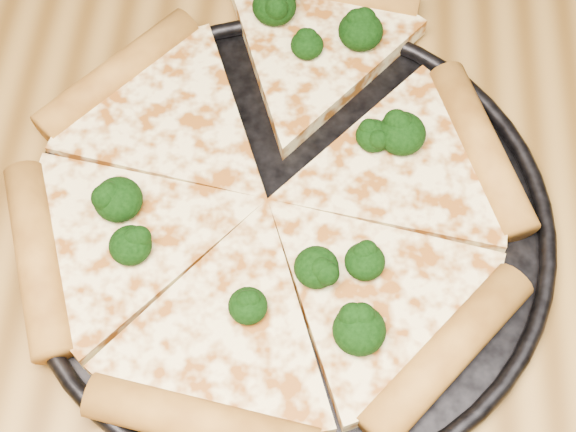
{
  "coord_description": "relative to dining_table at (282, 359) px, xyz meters",
  "views": [
    {
      "loc": [
        0.02,
        -0.21,
        1.25
      ],
      "look_at": [
        -0.0,
        0.06,
        0.77
      ],
      "focal_mm": 52.79,
      "sensor_mm": 36.0,
      "label": 1
    }
  ],
  "objects": [
    {
      "name": "pizza_pan",
      "position": [
        -0.0,
        0.06,
        0.1
      ],
      "size": [
        0.35,
        0.35,
        0.02
      ],
      "color": "black",
      "rests_on": "dining_table"
    },
    {
      "name": "pizza",
      "position": [
        -0.01,
        0.08,
        0.11
      ],
      "size": [
        0.36,
        0.39,
        0.03
      ],
      "rotation": [
        0.0,
        0.0,
        -0.17
      ],
      "color": "#FFEB9C",
      "rests_on": "pizza_pan"
    },
    {
      "name": "broccoli_florets",
      "position": [
        0.0,
        0.1,
        0.12
      ],
      "size": [
        0.21,
        0.28,
        0.02
      ],
      "color": "black",
      "rests_on": "pizza"
    },
    {
      "name": "dining_table",
      "position": [
        0.0,
        0.0,
        0.0
      ],
      "size": [
        1.2,
        0.9,
        0.75
      ],
      "color": "olive",
      "rests_on": "ground"
    }
  ]
}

